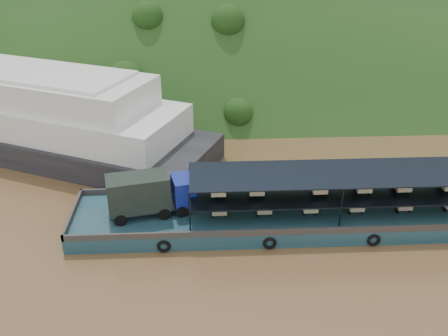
{
  "coord_description": "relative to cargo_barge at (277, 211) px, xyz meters",
  "views": [
    {
      "loc": [
        -3.89,
        -35.16,
        22.92
      ],
      "look_at": [
        -2.0,
        3.0,
        3.2
      ],
      "focal_mm": 40.0,
      "sensor_mm": 36.0,
      "label": 1
    }
  ],
  "objects": [
    {
      "name": "passenger_ferry",
      "position": [
        -25.41,
        16.9,
        2.6
      ],
      "size": [
        43.55,
        27.78,
        8.71
      ],
      "rotation": [
        0.0,
        0.0,
        -0.43
      ],
      "color": "black",
      "rests_on": "ground"
    },
    {
      "name": "hillside",
      "position": [
        -2.11,
        36.92,
        -1.17
      ],
      "size": [
        140.0,
        39.6,
        39.6
      ],
      "primitive_type": "cube",
      "rotation": [
        0.79,
        0.0,
        0.0
      ],
      "color": "#153412",
      "rests_on": "ground"
    },
    {
      "name": "ground",
      "position": [
        -2.11,
        0.92,
        -1.17
      ],
      "size": [
        160.0,
        160.0,
        0.0
      ],
      "primitive_type": "plane",
      "color": "brown",
      "rests_on": "ground"
    },
    {
      "name": "cargo_barge",
      "position": [
        0.0,
        0.0,
        0.0
      ],
      "size": [
        35.0,
        7.18,
        4.7
      ],
      "color": "#133945",
      "rests_on": "ground"
    }
  ]
}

